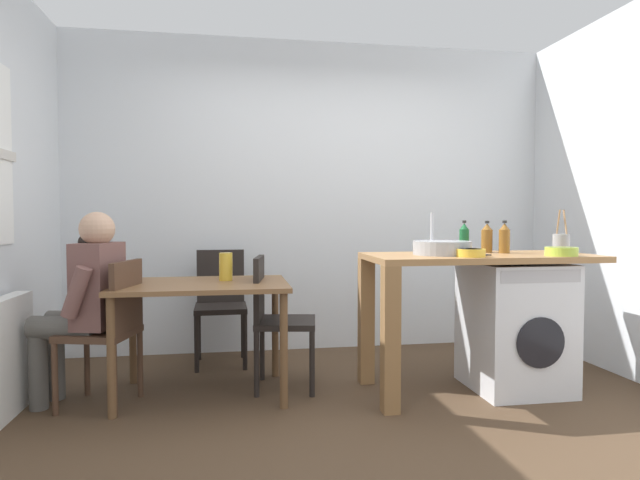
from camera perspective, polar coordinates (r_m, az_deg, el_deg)
The scene contains 19 objects.
ground_plane at distance 3.19m, azimuth 4.32°, elevation -18.99°, with size 5.46×5.46×0.00m, color #4C3826.
wall_back at distance 4.69m, azimuth -0.71°, elevation 4.72°, with size 4.60×0.10×2.70m, color silver.
dining_table at distance 3.54m, azimuth -12.62°, elevation -6.09°, with size 1.10×0.76×0.74m.
chair_person_seat at distance 3.52m, azimuth -21.75°, elevation -8.49°, with size 0.49×0.49×0.90m.
chair_opposite at distance 3.62m, azimuth -4.92°, elevation -8.00°, with size 0.46×0.46×0.90m.
chair_spare_by_wall at distance 4.32m, azimuth -10.71°, elevation -6.34°, with size 0.41×0.41×0.90m.
seated_person at distance 3.56m, azimuth -24.13°, elevation -5.72°, with size 0.55×0.54×1.20m.
kitchen_counter at distance 3.59m, azimuth 13.82°, elevation -4.08°, with size 1.50×0.68×0.92m.
washing_machine at distance 3.84m, azimuth 20.36°, elevation -8.72°, with size 0.60×0.61×0.86m.
sink_basin at distance 3.55m, azimuth 13.09°, elevation -0.84°, with size 0.38×0.38×0.09m, color #9EA0A5.
tap at distance 3.71m, azimuth 12.04°, elevation 0.78°, with size 0.02×0.02×0.28m, color #B2B2B7.
bottle_tall_green at distance 3.90m, azimuth 15.35°, elevation 0.25°, with size 0.07×0.07×0.22m.
bottle_squat_brown at distance 3.84m, azimuth 17.63°, elevation 0.18°, with size 0.08×0.08×0.22m.
bottle_clear_small at distance 3.82m, azimuth 19.35°, elevation 0.16°, with size 0.07×0.07×0.22m.
mixing_bowl at distance 3.41m, azimuth 16.01°, elevation -1.29°, with size 0.18×0.18×0.05m.
utensil_crock at distance 4.02m, azimuth 24.67°, elevation -0.27°, with size 0.11×0.11×0.30m.
colander at distance 3.69m, azimuth 24.68°, elevation -1.09°, with size 0.20×0.20×0.06m.
vase at distance 3.61m, azimuth -10.17°, elevation -2.85°, with size 0.09×0.09×0.19m, color gold.
scissors at distance 3.55m, azimuth 16.87°, elevation -1.54°, with size 0.15×0.06×0.01m.
Camera 1 is at (-0.71, -2.88, 1.17)m, focal length 29.53 mm.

